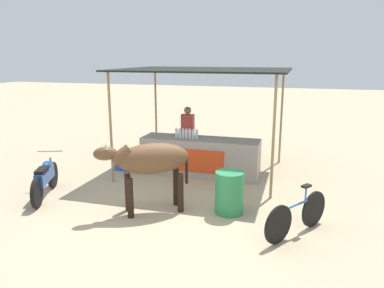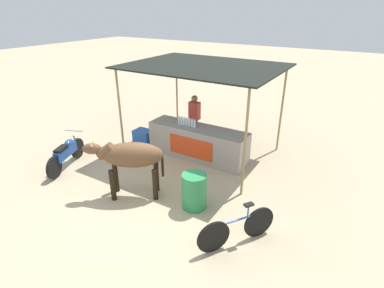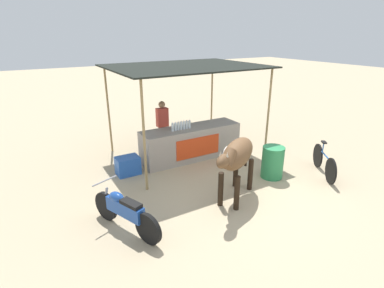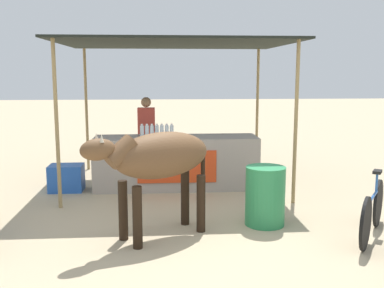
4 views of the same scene
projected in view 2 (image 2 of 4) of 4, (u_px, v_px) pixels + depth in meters
The scene contains 10 objects.
ground_plane at pixel (153, 192), 7.34m from camera, with size 60.00×60.00×0.00m, color tan.
stall_counter at pixel (198, 143), 8.85m from camera, with size 3.00×0.82×0.96m.
stall_awning at pixel (204, 69), 8.20m from camera, with size 4.20×3.20×2.68m.
water_bottle_row at pixel (187, 122), 8.72m from camera, with size 0.61×0.07×0.25m.
vendor_behind_counter at pixel (194, 120), 9.54m from camera, with size 0.34×0.22×1.65m.
cooler_box at pixel (144, 137), 9.81m from camera, with size 0.60×0.44×0.48m, color blue.
water_barrel at pixel (194, 191), 6.64m from camera, with size 0.56×0.56×0.83m, color #2D8C51.
cow at pixel (130, 157), 6.81m from camera, with size 1.73×1.29×1.44m.
motorcycle_parked at pixel (66, 153), 8.34m from camera, with size 0.83×1.70×0.90m.
bicycle_leaning at pixel (237, 228), 5.62m from camera, with size 0.97×1.39×0.85m.
Camera 2 is at (4.03, -4.77, 4.15)m, focal length 28.00 mm.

